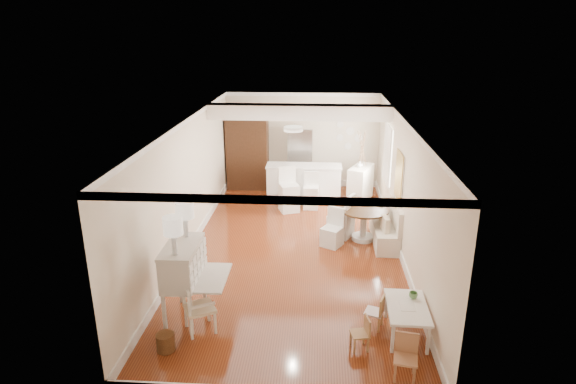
# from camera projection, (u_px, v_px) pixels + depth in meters

# --- Properties ---
(room) EXTENTS (9.00, 9.04, 2.82)m
(room) POSITION_uv_depth(u_px,v_px,m) (297.00, 157.00, 10.13)
(room) COLOR brown
(room) RESTS_ON ground
(secretary_bureau) EXTENTS (1.04, 1.06, 1.32)m
(secretary_bureau) POSITION_uv_depth(u_px,v_px,m) (184.00, 282.00, 7.79)
(secretary_bureau) COLOR beige
(secretary_bureau) RESTS_ON ground
(gustavian_armchair) EXTENTS (0.65, 0.65, 0.83)m
(gustavian_armchair) POSITION_uv_depth(u_px,v_px,m) (200.00, 307.00, 7.53)
(gustavian_armchair) COLOR white
(gustavian_armchair) RESTS_ON ground
(wicker_basket) EXTENTS (0.33, 0.33, 0.27)m
(wicker_basket) POSITION_uv_depth(u_px,v_px,m) (166.00, 342.00, 7.15)
(wicker_basket) COLOR brown
(wicker_basket) RESTS_ON ground
(kids_table) EXTENTS (0.64, 1.04, 0.51)m
(kids_table) POSITION_uv_depth(u_px,v_px,m) (406.00, 320.00, 7.47)
(kids_table) COLOR white
(kids_table) RESTS_ON ground
(kids_chair_a) EXTENTS (0.31, 0.31, 0.54)m
(kids_chair_a) POSITION_uv_depth(u_px,v_px,m) (360.00, 333.00, 7.13)
(kids_chair_a) COLOR #9C7247
(kids_chair_a) RESTS_ON ground
(kids_chair_b) EXTENTS (0.36, 0.36, 0.58)m
(kids_chair_b) POSITION_uv_depth(u_px,v_px,m) (374.00, 311.00, 7.65)
(kids_chair_b) COLOR #AA824D
(kids_chair_b) RESTS_ON ground
(kids_chair_c) EXTENTS (0.37, 0.37, 0.65)m
(kids_chair_c) POSITION_uv_depth(u_px,v_px,m) (406.00, 358.00, 6.51)
(kids_chair_c) COLOR #A9714D
(kids_chair_c) RESTS_ON ground
(banquette) EXTENTS (0.52, 1.60, 0.98)m
(banquette) POSITION_uv_depth(u_px,v_px,m) (385.00, 222.00, 10.66)
(banquette) COLOR silver
(banquette) RESTS_ON ground
(dining_table) EXTENTS (1.26, 1.26, 0.75)m
(dining_table) POSITION_uv_depth(u_px,v_px,m) (363.00, 224.00, 10.82)
(dining_table) COLOR #432A15
(dining_table) RESTS_ON ground
(slip_chair_near) EXTENTS (0.55, 0.56, 0.85)m
(slip_chair_near) POSITION_uv_depth(u_px,v_px,m) (332.00, 228.00, 10.50)
(slip_chair_near) COLOR white
(slip_chair_near) RESTS_ON ground
(slip_chair_far) EXTENTS (0.66, 0.66, 1.01)m
(slip_chair_far) POSITION_uv_depth(u_px,v_px,m) (341.00, 215.00, 10.99)
(slip_chair_far) COLOR white
(slip_chair_far) RESTS_ON ground
(breakfast_counter) EXTENTS (2.05, 0.65, 1.03)m
(breakfast_counter) POSITION_uv_depth(u_px,v_px,m) (304.00, 183.00, 13.22)
(breakfast_counter) COLOR white
(breakfast_counter) RESTS_ON ground
(bar_stool_left) EXTENTS (0.59, 0.59, 1.16)m
(bar_stool_left) POSITION_uv_depth(u_px,v_px,m) (289.00, 190.00, 12.47)
(bar_stool_left) COLOR white
(bar_stool_left) RESTS_ON ground
(bar_stool_right) EXTENTS (0.39, 0.39, 0.97)m
(bar_stool_right) POSITION_uv_depth(u_px,v_px,m) (311.00, 191.00, 12.69)
(bar_stool_right) COLOR white
(bar_stool_right) RESTS_ON ground
(pantry_cabinet) EXTENTS (1.20, 0.60, 2.30)m
(pantry_cabinet) POSITION_uv_depth(u_px,v_px,m) (248.00, 150.00, 14.14)
(pantry_cabinet) COLOR #381E11
(pantry_cabinet) RESTS_ON ground
(fridge) EXTENTS (0.75, 0.65, 1.80)m
(fridge) POSITION_uv_depth(u_px,v_px,m) (312.00, 160.00, 14.08)
(fridge) COLOR silver
(fridge) RESTS_ON ground
(sideboard) EXTENTS (0.80, 1.11, 0.97)m
(sideboard) POSITION_uv_depth(u_px,v_px,m) (360.00, 184.00, 13.29)
(sideboard) COLOR white
(sideboard) RESTS_ON ground
(pencil_cup) EXTENTS (0.16, 0.16, 0.11)m
(pencil_cup) POSITION_uv_depth(u_px,v_px,m) (413.00, 295.00, 7.58)
(pencil_cup) COLOR #5D9255
(pencil_cup) RESTS_ON kids_table
(branch_vase) EXTENTS (0.16, 0.16, 0.17)m
(branch_vase) POSITION_uv_depth(u_px,v_px,m) (360.00, 164.00, 13.06)
(branch_vase) COLOR silver
(branch_vase) RESTS_ON sideboard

